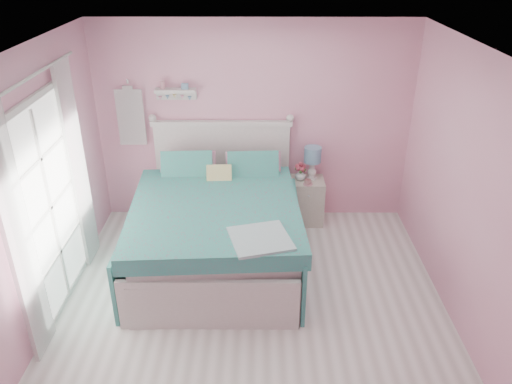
{
  "coord_description": "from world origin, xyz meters",
  "views": [
    {
      "loc": [
        0.06,
        -3.83,
        3.41
      ],
      "look_at": [
        0.03,
        1.2,
        0.85
      ],
      "focal_mm": 35.0,
      "sensor_mm": 36.0,
      "label": 1
    }
  ],
  "objects_px": {
    "nightstand": "(307,201)",
    "vase": "(300,175)",
    "bed": "(217,229)",
    "teacup": "(308,182)",
    "table_lamp": "(313,157)"
  },
  "relations": [
    {
      "from": "bed",
      "to": "teacup",
      "type": "distance_m",
      "value": 1.38
    },
    {
      "from": "bed",
      "to": "teacup",
      "type": "height_order",
      "value": "bed"
    },
    {
      "from": "table_lamp",
      "to": "teacup",
      "type": "relative_size",
      "value": 5.01
    },
    {
      "from": "nightstand",
      "to": "teacup",
      "type": "relative_size",
      "value": 6.97
    },
    {
      "from": "bed",
      "to": "vase",
      "type": "relative_size",
      "value": 16.33
    },
    {
      "from": "bed",
      "to": "teacup",
      "type": "bearing_deg",
      "value": 32.65
    },
    {
      "from": "nightstand",
      "to": "vase",
      "type": "bearing_deg",
      "value": 178.81
    },
    {
      "from": "vase",
      "to": "bed",
      "type": "bearing_deg",
      "value": -137.25
    },
    {
      "from": "bed",
      "to": "table_lamp",
      "type": "distance_m",
      "value": 1.59
    },
    {
      "from": "bed",
      "to": "nightstand",
      "type": "relative_size",
      "value": 3.89
    },
    {
      "from": "teacup",
      "to": "nightstand",
      "type": "bearing_deg",
      "value": 84.14
    },
    {
      "from": "nightstand",
      "to": "teacup",
      "type": "bearing_deg",
      "value": -95.86
    },
    {
      "from": "nightstand",
      "to": "table_lamp",
      "type": "relative_size",
      "value": 1.39
    },
    {
      "from": "bed",
      "to": "table_lamp",
      "type": "height_order",
      "value": "bed"
    },
    {
      "from": "table_lamp",
      "to": "teacup",
      "type": "xyz_separation_m",
      "value": [
        -0.06,
        -0.18,
        -0.27
      ]
    }
  ]
}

